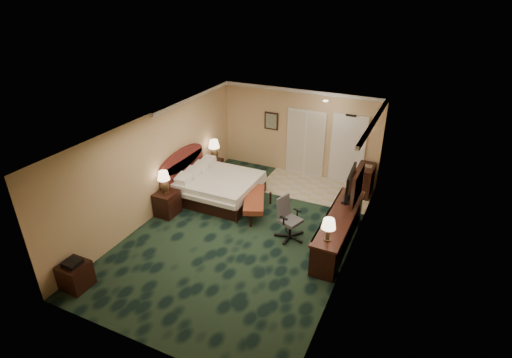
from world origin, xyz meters
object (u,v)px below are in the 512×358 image
at_px(tv, 350,186).
at_px(side_table, 76,275).
at_px(desk_chair, 291,219).
at_px(minibar, 364,180).
at_px(desk, 338,230).
at_px(bed, 220,188).
at_px(nightstand_far, 214,168).
at_px(bed_bench, 254,205).
at_px(lamp_near, 164,182).
at_px(lamp_far, 214,150).
at_px(nightstand_near, 167,203).

bearing_deg(tv, side_table, -138.53).
height_order(side_table, desk_chair, desk_chair).
bearing_deg(minibar, desk, -90.82).
height_order(bed, tv, tv).
xyz_separation_m(nightstand_far, desk, (4.44, -1.93, 0.12)).
height_order(tv, desk_chair, tv).
distance_m(bed_bench, side_table, 4.55).
bearing_deg(lamp_near, desk_chair, 5.81).
xyz_separation_m(bed, lamp_far, (-0.86, 1.19, 0.55)).
bearing_deg(lamp_near, minibar, 36.30).
relative_size(nightstand_far, side_table, 0.98).
relative_size(lamp_near, lamp_far, 0.93).
bearing_deg(minibar, desk_chair, -111.18).
xyz_separation_m(bed, nightstand_far, (-0.87, 1.14, -0.05)).
bearing_deg(side_table, lamp_near, 90.76).
distance_m(bed, lamp_near, 1.70).
bearing_deg(nightstand_far, desk, -23.43).
relative_size(nightstand_far, tv, 0.53).
bearing_deg(lamp_far, desk, -24.06).
xyz_separation_m(bed, bed_bench, (1.21, -0.34, -0.07)).
distance_m(lamp_far, tv, 4.63).
xyz_separation_m(lamp_far, bed_bench, (2.08, -1.53, -0.62)).
distance_m(bed, lamp_far, 1.57).
height_order(nightstand_near, desk, desk).
relative_size(lamp_far, bed_bench, 0.44).
height_order(lamp_near, lamp_far, lamp_near).
relative_size(bed_bench, desk, 0.53).
distance_m(side_table, tv, 6.27).
bearing_deg(desk_chair, lamp_far, 166.77).
xyz_separation_m(nightstand_far, desk_chair, (3.34, -2.13, 0.24)).
bearing_deg(minibar, bed, -151.54).
distance_m(lamp_near, lamp_far, 2.52).
distance_m(bed_bench, minibar, 3.32).
relative_size(nightstand_near, side_table, 1.15).
bearing_deg(tv, lamp_far, 161.30).
xyz_separation_m(lamp_near, bed_bench, (2.08, 0.99, -0.69)).
bearing_deg(desk, nightstand_far, 156.57).
xyz_separation_m(nightstand_near, desk_chair, (3.30, 0.35, 0.20)).
distance_m(lamp_near, side_table, 3.15).
relative_size(side_table, minibar, 0.65).
bearing_deg(bed_bench, lamp_near, -177.25).
distance_m(lamp_near, desk_chair, 3.38).
distance_m(bed, nightstand_far, 1.43).
height_order(nightstand_far, tv, tv).
xyz_separation_m(side_table, tv, (4.41, 4.37, 0.92)).
distance_m(nightstand_far, bed_bench, 2.55).
xyz_separation_m(tv, minibar, (0.02, 2.00, -0.77)).
xyz_separation_m(bed, nightstand_near, (-0.83, -1.34, 0.00)).
relative_size(nightstand_near, bed_bench, 0.44).
distance_m(nightstand_far, desk, 4.84).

